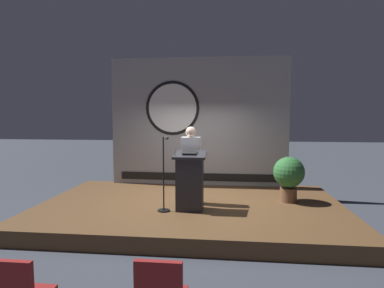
# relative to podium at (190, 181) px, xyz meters

# --- Properties ---
(ground_plane) EXTENTS (40.00, 40.00, 0.00)m
(ground_plane) POSITION_rel_podium_xyz_m (-0.03, 0.49, -0.88)
(ground_plane) COLOR #383D47
(stage_platform) EXTENTS (6.40, 4.00, 0.30)m
(stage_platform) POSITION_rel_podium_xyz_m (-0.03, 0.49, -0.73)
(stage_platform) COLOR brown
(stage_platform) RESTS_ON ground
(banner_display) EXTENTS (4.73, 0.12, 3.39)m
(banner_display) POSITION_rel_podium_xyz_m (-0.06, 2.34, 1.12)
(banner_display) COLOR #9E9EA3
(banner_display) RESTS_ON stage_platform
(podium) EXTENTS (0.64, 0.50, 1.18)m
(podium) POSITION_rel_podium_xyz_m (0.00, 0.00, 0.00)
(podium) COLOR #26262B
(podium) RESTS_ON stage_platform
(speaker_person) EXTENTS (0.40, 0.26, 1.64)m
(speaker_person) POSITION_rel_podium_xyz_m (-0.03, 0.48, 0.26)
(speaker_person) COLOR black
(speaker_person) RESTS_ON stage_platform
(microphone_stand) EXTENTS (0.24, 0.55, 1.46)m
(microphone_stand) POSITION_rel_podium_xyz_m (-0.50, -0.09, -0.06)
(microphone_stand) COLOR black
(microphone_stand) RESTS_ON stage_platform
(potted_plant) EXTENTS (0.67, 0.67, 0.98)m
(potted_plant) POSITION_rel_podium_xyz_m (2.07, 0.83, 0.01)
(potted_plant) COLOR brown
(potted_plant) RESTS_ON stage_platform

